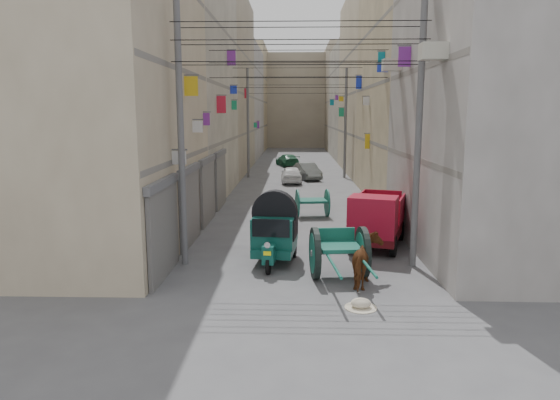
{
  "coord_description": "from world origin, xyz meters",
  "views": [
    {
      "loc": [
        -0.12,
        -9.22,
        4.72
      ],
      "look_at": [
        -0.58,
        6.5,
        2.0
      ],
      "focal_mm": 32.0,
      "sensor_mm": 36.0,
      "label": 1
    }
  ],
  "objects_px": {
    "mini_truck": "(376,222)",
    "distant_car_grey": "(307,171)",
    "distant_car_green": "(287,160)",
    "auto_rickshaw": "(275,230)",
    "tonga_cart": "(339,252)",
    "second_cart": "(312,202)",
    "distant_car_white": "(291,174)",
    "feed_sack": "(361,303)",
    "horse": "(367,261)"
  },
  "relations": [
    {
      "from": "mini_truck",
      "to": "feed_sack",
      "type": "distance_m",
      "value": 5.68
    },
    {
      "from": "auto_rickshaw",
      "to": "distant_car_grey",
      "type": "distance_m",
      "value": 20.83
    },
    {
      "from": "second_cart",
      "to": "tonga_cart",
      "type": "bearing_deg",
      "value": -93.99
    },
    {
      "from": "second_cart",
      "to": "auto_rickshaw",
      "type": "bearing_deg",
      "value": -108.4
    },
    {
      "from": "auto_rickshaw",
      "to": "distant_car_grey",
      "type": "relative_size",
      "value": 0.73
    },
    {
      "from": "auto_rickshaw",
      "to": "second_cart",
      "type": "bearing_deg",
      "value": 84.96
    },
    {
      "from": "distant_car_grey",
      "to": "distant_car_white",
      "type": "bearing_deg",
      "value": -136.37
    },
    {
      "from": "tonga_cart",
      "to": "second_cart",
      "type": "bearing_deg",
      "value": 87.27
    },
    {
      "from": "distant_car_white",
      "to": "distant_car_grey",
      "type": "height_order",
      "value": "distant_car_grey"
    },
    {
      "from": "distant_car_white",
      "to": "distant_car_green",
      "type": "distance_m",
      "value": 11.17
    },
    {
      "from": "tonga_cart",
      "to": "distant_car_white",
      "type": "height_order",
      "value": "tonga_cart"
    },
    {
      "from": "second_cart",
      "to": "mini_truck",
      "type": "bearing_deg",
      "value": -76.83
    },
    {
      "from": "tonga_cart",
      "to": "distant_car_green",
      "type": "relative_size",
      "value": 0.92
    },
    {
      "from": "tonga_cart",
      "to": "distant_car_green",
      "type": "height_order",
      "value": "tonga_cart"
    },
    {
      "from": "distant_car_green",
      "to": "distant_car_white",
      "type": "bearing_deg",
      "value": 76.82
    },
    {
      "from": "auto_rickshaw",
      "to": "distant_car_white",
      "type": "relative_size",
      "value": 0.76
    },
    {
      "from": "distant_car_white",
      "to": "distant_car_green",
      "type": "relative_size",
      "value": 0.91
    },
    {
      "from": "horse",
      "to": "distant_car_grey",
      "type": "distance_m",
      "value": 22.97
    },
    {
      "from": "feed_sack",
      "to": "horse",
      "type": "bearing_deg",
      "value": 77.19
    },
    {
      "from": "mini_truck",
      "to": "distant_car_grey",
      "type": "bearing_deg",
      "value": 113.38
    },
    {
      "from": "distant_car_white",
      "to": "distant_car_grey",
      "type": "distance_m",
      "value": 2.28
    },
    {
      "from": "feed_sack",
      "to": "distant_car_grey",
      "type": "distance_m",
      "value": 24.61
    },
    {
      "from": "second_cart",
      "to": "distant_car_grey",
      "type": "bearing_deg",
      "value": 82.5
    },
    {
      "from": "tonga_cart",
      "to": "horse",
      "type": "bearing_deg",
      "value": -46.95
    },
    {
      "from": "auto_rickshaw",
      "to": "mini_truck",
      "type": "bearing_deg",
      "value": 31.64
    },
    {
      "from": "auto_rickshaw",
      "to": "distant_car_green",
      "type": "xyz_separation_m",
      "value": [
        -0.05,
        29.97,
        -0.51
      ]
    },
    {
      "from": "feed_sack",
      "to": "distant_car_grey",
      "type": "xyz_separation_m",
      "value": [
        -0.72,
        24.59,
        0.46
      ]
    },
    {
      "from": "mini_truck",
      "to": "distant_car_grey",
      "type": "relative_size",
      "value": 1.1
    },
    {
      "from": "second_cart",
      "to": "distant_car_green",
      "type": "xyz_separation_m",
      "value": [
        -1.5,
        22.75,
        -0.14
      ]
    },
    {
      "from": "mini_truck",
      "to": "distant_car_white",
      "type": "height_order",
      "value": "mini_truck"
    },
    {
      "from": "second_cart",
      "to": "distant_car_green",
      "type": "height_order",
      "value": "second_cart"
    },
    {
      "from": "tonga_cart",
      "to": "distant_car_white",
      "type": "bearing_deg",
      "value": 88.48
    },
    {
      "from": "tonga_cart",
      "to": "distant_car_grey",
      "type": "distance_m",
      "value": 22.31
    },
    {
      "from": "tonga_cart",
      "to": "feed_sack",
      "type": "height_order",
      "value": "tonga_cart"
    },
    {
      "from": "feed_sack",
      "to": "distant_car_green",
      "type": "bearing_deg",
      "value": 93.93
    },
    {
      "from": "tonga_cart",
      "to": "distant_car_white",
      "type": "xyz_separation_m",
      "value": [
        -1.53,
        20.35,
        -0.2
      ]
    },
    {
      "from": "distant_car_white",
      "to": "mini_truck",
      "type": "bearing_deg",
      "value": 97.71
    },
    {
      "from": "auto_rickshaw",
      "to": "distant_car_white",
      "type": "xyz_separation_m",
      "value": [
        0.39,
        18.81,
        -0.47
      ]
    },
    {
      "from": "horse",
      "to": "distant_car_grey",
      "type": "height_order",
      "value": "horse"
    },
    {
      "from": "second_cart",
      "to": "distant_car_green",
      "type": "bearing_deg",
      "value": 86.7
    },
    {
      "from": "mini_truck",
      "to": "distant_car_grey",
      "type": "distance_m",
      "value": 19.21
    },
    {
      "from": "auto_rickshaw",
      "to": "mini_truck",
      "type": "xyz_separation_m",
      "value": [
        3.5,
        1.66,
        -0.08
      ]
    },
    {
      "from": "second_cart",
      "to": "feed_sack",
      "type": "distance_m",
      "value": 11.09
    },
    {
      "from": "mini_truck",
      "to": "distant_car_white",
      "type": "relative_size",
      "value": 1.14
    },
    {
      "from": "mini_truck",
      "to": "second_cart",
      "type": "xyz_separation_m",
      "value": [
        -2.05,
        5.56,
        -0.28
      ]
    },
    {
      "from": "feed_sack",
      "to": "distant_car_white",
      "type": "distance_m",
      "value": 22.71
    },
    {
      "from": "mini_truck",
      "to": "horse",
      "type": "distance_m",
      "value": 3.94
    },
    {
      "from": "feed_sack",
      "to": "horse",
      "type": "xyz_separation_m",
      "value": [
        0.37,
        1.65,
        0.58
      ]
    },
    {
      "from": "auto_rickshaw",
      "to": "horse",
      "type": "relative_size",
      "value": 1.55
    },
    {
      "from": "mini_truck",
      "to": "distant_car_green",
      "type": "distance_m",
      "value": 28.54
    }
  ]
}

